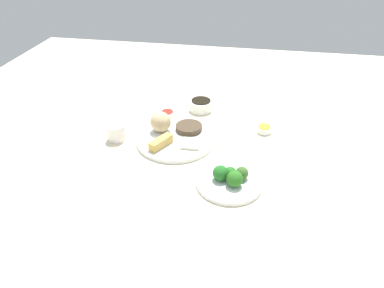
% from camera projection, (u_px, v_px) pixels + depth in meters
% --- Properties ---
extents(tabletop, '(2.20, 2.20, 0.02)m').
position_uv_depth(tabletop, '(186.00, 148.00, 1.28)').
color(tabletop, beige).
rests_on(tabletop, ground).
extents(main_plate, '(0.28, 0.28, 0.02)m').
position_uv_depth(main_plate, '(176.00, 140.00, 1.30)').
color(main_plate, white).
rests_on(main_plate, tabletop).
extents(rice_scoop, '(0.07, 0.07, 0.07)m').
position_uv_depth(rice_scoop, '(161.00, 122.00, 1.31)').
color(rice_scoop, tan).
rests_on(rice_scoop, main_plate).
extents(spring_roll, '(0.10, 0.07, 0.03)m').
position_uv_depth(spring_roll, '(161.00, 142.00, 1.24)').
color(spring_roll, gold).
rests_on(spring_roll, main_plate).
extents(crab_rangoon_wonton, '(0.07, 0.07, 0.01)m').
position_uv_depth(crab_rangoon_wonton, '(191.00, 144.00, 1.25)').
color(crab_rangoon_wonton, beige).
rests_on(crab_rangoon_wonton, main_plate).
extents(stir_fry_heap, '(0.10, 0.10, 0.02)m').
position_uv_depth(stir_fry_heap, '(189.00, 128.00, 1.33)').
color(stir_fry_heap, '#423423').
rests_on(stir_fry_heap, main_plate).
extents(broccoli_plate, '(0.20, 0.20, 0.01)m').
position_uv_depth(broccoli_plate, '(229.00, 182.00, 1.10)').
color(broccoli_plate, white).
rests_on(broccoli_plate, tabletop).
extents(broccoli_floret_0, '(0.05, 0.05, 0.05)m').
position_uv_depth(broccoli_floret_0, '(235.00, 179.00, 1.06)').
color(broccoli_floret_0, '#28681D').
rests_on(broccoli_floret_0, broccoli_plate).
extents(broccoli_floret_1, '(0.05, 0.05, 0.05)m').
position_uv_depth(broccoli_floret_1, '(221.00, 173.00, 1.08)').
color(broccoli_floret_1, '#206421').
rests_on(broccoli_floret_1, broccoli_plate).
extents(broccoli_floret_2, '(0.04, 0.04, 0.04)m').
position_uv_depth(broccoli_floret_2, '(230.00, 173.00, 1.09)').
color(broccoli_floret_2, '#256C20').
rests_on(broccoli_floret_2, broccoli_plate).
extents(broccoli_floret_3, '(0.04, 0.04, 0.04)m').
position_uv_depth(broccoli_floret_3, '(242.00, 173.00, 1.09)').
color(broccoli_floret_3, '#365D25').
rests_on(broccoli_floret_3, broccoli_plate).
extents(soy_sauce_bowl, '(0.10, 0.10, 0.04)m').
position_uv_depth(soy_sauce_bowl, '(201.00, 106.00, 1.49)').
color(soy_sauce_bowl, white).
rests_on(soy_sauce_bowl, tabletop).
extents(soy_sauce_bowl_liquid, '(0.08, 0.08, 0.00)m').
position_uv_depth(soy_sauce_bowl_liquid, '(201.00, 101.00, 1.48)').
color(soy_sauce_bowl_liquid, black).
rests_on(soy_sauce_bowl_liquid, soy_sauce_bowl).
extents(sauce_ramekin_sweet_and_sour, '(0.05, 0.05, 0.02)m').
position_uv_depth(sauce_ramekin_sweet_and_sour, '(167.00, 114.00, 1.45)').
color(sauce_ramekin_sweet_and_sour, white).
rests_on(sauce_ramekin_sweet_and_sour, tabletop).
extents(sauce_ramekin_sweet_and_sour_liquid, '(0.04, 0.04, 0.00)m').
position_uv_depth(sauce_ramekin_sweet_and_sour_liquid, '(167.00, 112.00, 1.44)').
color(sauce_ramekin_sweet_and_sour_liquid, red).
rests_on(sauce_ramekin_sweet_and_sour_liquid, sauce_ramekin_sweet_and_sour).
extents(sauce_ramekin_hot_mustard, '(0.05, 0.05, 0.02)m').
position_uv_depth(sauce_ramekin_hot_mustard, '(264.00, 130.00, 1.35)').
color(sauce_ramekin_hot_mustard, white).
rests_on(sauce_ramekin_hot_mustard, tabletop).
extents(sauce_ramekin_hot_mustard_liquid, '(0.04, 0.04, 0.00)m').
position_uv_depth(sauce_ramekin_hot_mustard_liquid, '(265.00, 127.00, 1.34)').
color(sauce_ramekin_hot_mustard_liquid, gold).
rests_on(sauce_ramekin_hot_mustard_liquid, sauce_ramekin_hot_mustard).
extents(teacup, '(0.07, 0.07, 0.06)m').
position_uv_depth(teacup, '(116.00, 133.00, 1.29)').
color(teacup, white).
rests_on(teacup, tabletop).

